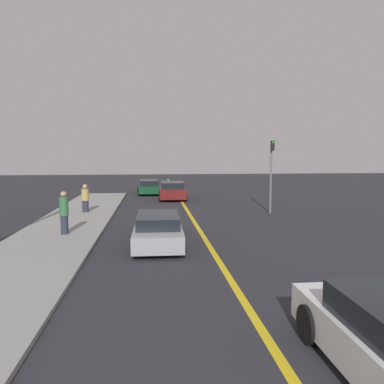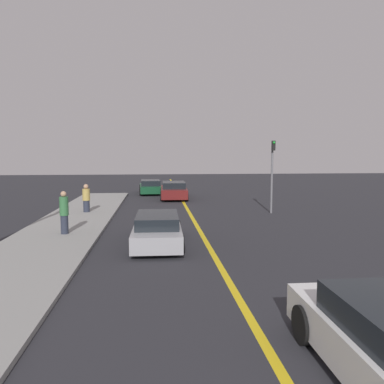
{
  "view_description": "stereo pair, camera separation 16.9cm",
  "coord_description": "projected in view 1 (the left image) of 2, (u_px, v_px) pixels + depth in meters",
  "views": [
    {
      "loc": [
        -2.1,
        -1.66,
        3.43
      ],
      "look_at": [
        -0.29,
        15.11,
        1.69
      ],
      "focal_mm": 35.0,
      "sensor_mm": 36.0,
      "label": 1
    },
    {
      "loc": [
        -1.93,
        -1.68,
        3.43
      ],
      "look_at": [
        -0.29,
        15.11,
        1.69
      ],
      "focal_mm": 35.0,
      "sensor_mm": 36.0,
      "label": 2
    }
  ],
  "objects": [
    {
      "name": "sidewalk_left",
      "position": [
        63.0,
        231.0,
        16.39
      ],
      "size": [
        3.55,
        29.96,
        0.12
      ],
      "color": "gray",
      "rests_on": "ground_plane"
    },
    {
      "name": "pedestrian_mid_group",
      "position": [
        85.0,
        198.0,
        21.11
      ],
      "size": [
        0.42,
        0.42,
        1.58
      ],
      "color": "#282D3D",
      "rests_on": "sidewalk_left"
    },
    {
      "name": "car_parked_left_lot",
      "position": [
        149.0,
        187.0,
        31.87
      ],
      "size": [
        2.07,
        4.42,
        1.17
      ],
      "rotation": [
        0.0,
        0.0,
        0.05
      ],
      "color": "#144728",
      "rests_on": "ground_plane"
    },
    {
      "name": "road_center_line",
      "position": [
        192.0,
        218.0,
        20.02
      ],
      "size": [
        0.2,
        60.0,
        0.01
      ],
      "color": "gold",
      "rests_on": "ground_plane"
    },
    {
      "name": "traffic_light",
      "position": [
        271.0,
        169.0,
        21.3
      ],
      "size": [
        0.18,
        0.4,
        4.14
      ],
      "color": "slate",
      "rests_on": "ground_plane"
    },
    {
      "name": "car_far_distant",
      "position": [
        172.0,
        190.0,
        28.35
      ],
      "size": [
        2.07,
        4.69,
        1.29
      ],
      "rotation": [
        0.0,
        0.0,
        -0.02
      ],
      "color": "maroon",
      "rests_on": "ground_plane"
    },
    {
      "name": "pedestrian_near_curb",
      "position": [
        64.0,
        213.0,
        15.33
      ],
      "size": [
        0.36,
        0.36,
        1.77
      ],
      "color": "#282D3D",
      "rests_on": "sidewalk_left"
    },
    {
      "name": "car_ahead_center",
      "position": [
        158.0,
        229.0,
        14.15
      ],
      "size": [
        1.93,
        4.7,
        1.18
      ],
      "rotation": [
        0.0,
        0.0,
        -0.02
      ],
      "color": "#9E9EA3",
      "rests_on": "ground_plane"
    }
  ]
}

